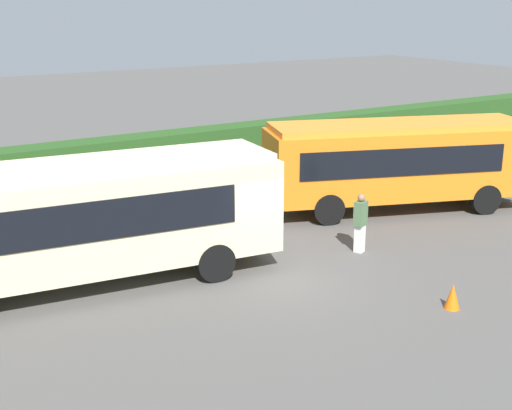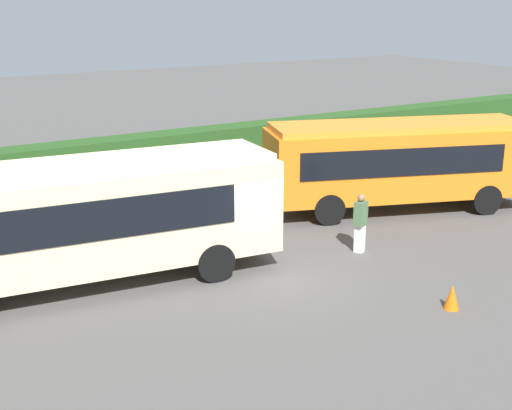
% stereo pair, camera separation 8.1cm
% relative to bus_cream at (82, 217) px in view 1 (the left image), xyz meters
% --- Properties ---
extents(ground_plane, '(101.65, 101.65, 0.00)m').
position_rel_bus_cream_xyz_m(ground_plane, '(4.52, -1.26, -1.81)').
color(ground_plane, '#514F4C').
extents(bus_cream, '(10.09, 3.44, 3.13)m').
position_rel_bus_cream_xyz_m(bus_cream, '(0.00, 0.00, 0.00)').
color(bus_cream, beige).
rests_on(bus_cream, ground_plane).
extents(bus_orange, '(9.01, 5.21, 2.96)m').
position_rel_bus_cream_xyz_m(bus_orange, '(11.05, 0.85, -0.09)').
color(bus_orange, orange).
rests_on(bus_orange, ground_plane).
extents(person_left, '(0.46, 0.38, 1.69)m').
position_rel_bus_cream_xyz_m(person_left, '(0.35, 2.74, -0.92)').
color(person_left, '#334C8C').
rests_on(person_left, ground_plane).
extents(person_center, '(0.45, 0.39, 1.70)m').
position_rel_bus_cream_xyz_m(person_center, '(7.35, -1.69, -0.91)').
color(person_center, silver).
rests_on(person_center, ground_plane).
extents(hedge_row, '(62.82, 1.24, 1.93)m').
position_rel_bus_cream_xyz_m(hedge_row, '(4.52, 8.28, -0.84)').
color(hedge_row, '#254C1C').
rests_on(hedge_row, ground_plane).
extents(traffic_cone, '(0.36, 0.36, 0.60)m').
position_rel_bus_cream_xyz_m(traffic_cone, '(6.72, -5.74, -1.51)').
color(traffic_cone, orange).
rests_on(traffic_cone, ground_plane).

